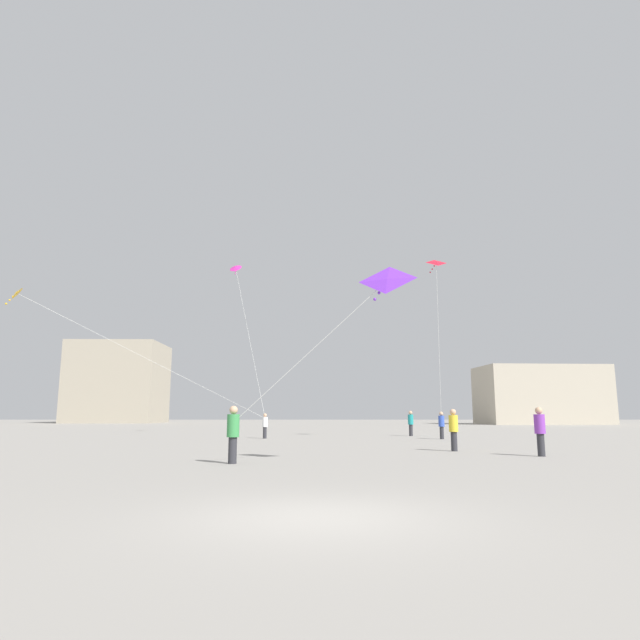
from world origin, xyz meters
The scene contains 13 objects.
ground_plane centered at (0.00, 0.00, 0.00)m, with size 300.00×300.00×0.00m, color gray.
person_in_yellow centered at (5.82, 15.24, 0.98)m, with size 0.39×0.39×1.80m.
person_in_teal centered at (6.67, 31.76, 0.99)m, with size 0.39×0.39×1.81m.
person_in_purple centered at (8.40, 12.30, 1.01)m, with size 0.40×0.40×1.84m.
person_in_green centered at (-2.79, 9.23, 1.01)m, with size 0.40×0.40×1.84m.
person_in_blue centered at (7.82, 26.70, 0.95)m, with size 0.38×0.38×1.73m.
person_in_white centered at (-3.58, 27.60, 0.89)m, with size 0.35×0.35×1.62m.
kite_magenta_diamond centered at (-6.81, 34.23, 13.18)m, with size 3.88×7.27×12.45m.
kite_amber_diamond centered at (-15.49, 19.37, 7.60)m, with size 12.73×8.97×6.88m.
kite_violet_delta centered at (2.13, 8.23, 5.77)m, with size 5.73×1.50×4.93m.
kite_crimson_delta centered at (7.82, 26.55, 11.29)m, with size 1.12×0.70×10.53m.
building_left_hall centered at (-37.00, 92.03, 7.22)m, with size 15.82×13.89×14.43m.
building_centre_hall centered at (35.00, 78.36, 4.53)m, with size 19.33×11.26×9.07m.
Camera 1 is at (0.04, -8.86, 1.57)m, focal length 30.69 mm.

